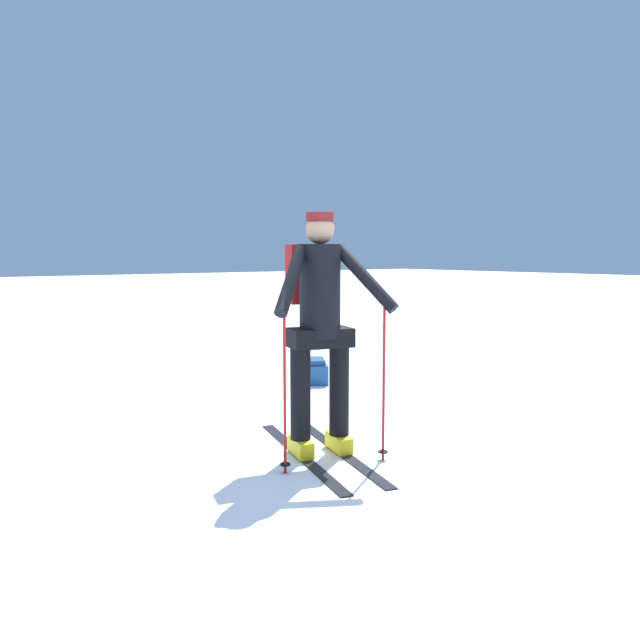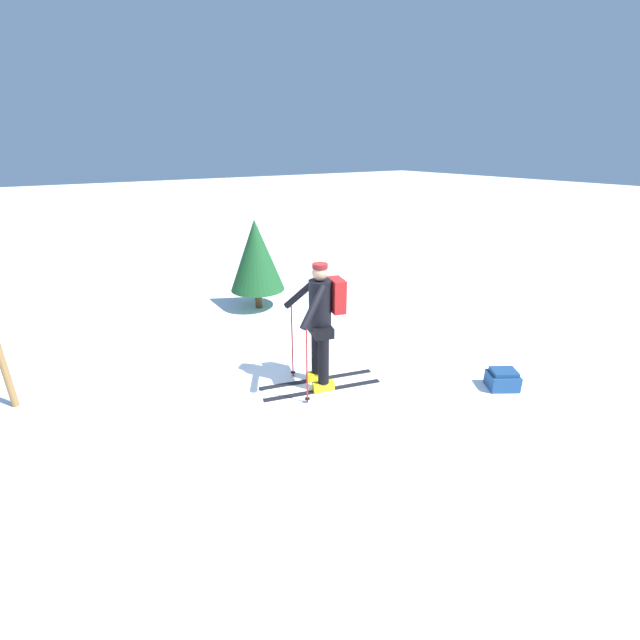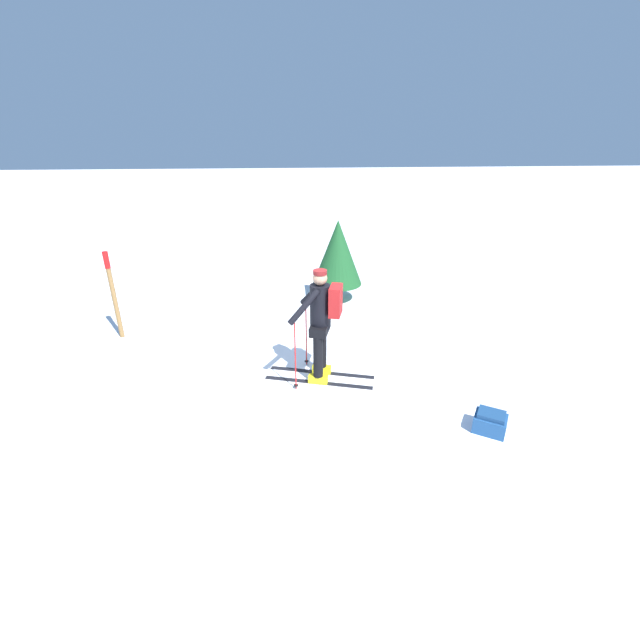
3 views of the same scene
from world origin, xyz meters
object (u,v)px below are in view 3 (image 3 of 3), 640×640
at_px(dropped_backpack, 490,422).
at_px(pine_tree, 338,253).
at_px(trail_marker, 113,289).
at_px(skier, 321,319).

bearing_deg(dropped_backpack, pine_tree, -73.58).
relative_size(dropped_backpack, pine_tree, 0.28).
xyz_separation_m(trail_marker, pine_tree, (-4.31, -1.57, 0.16)).
height_order(dropped_backpack, pine_tree, pine_tree).
height_order(skier, pine_tree, pine_tree).
relative_size(skier, pine_tree, 0.97).
distance_m(dropped_backpack, trail_marker, 6.66).
distance_m(trail_marker, pine_tree, 4.59).
distance_m(dropped_backpack, pine_tree, 5.14).
bearing_deg(skier, pine_tree, -101.07).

